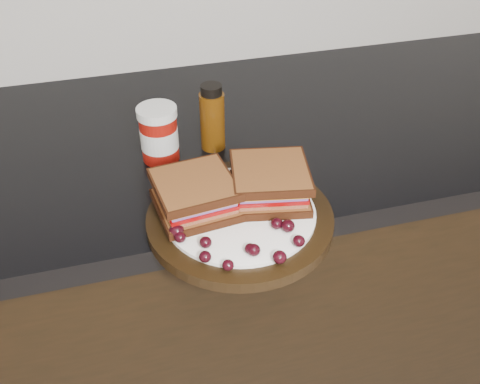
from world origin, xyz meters
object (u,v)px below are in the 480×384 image
Objects in this scene: sandwich_left at (195,195)px; oil_bottle at (212,117)px; plate at (240,219)px; condiment_jar at (159,134)px.

oil_bottle is (0.07, 0.20, 0.01)m from sandwich_left.
plate is 2.28× the size of oil_bottle.
condiment_jar is 0.82× the size of oil_bottle.
sandwich_left is at bearing -110.02° from oil_bottle.
condiment_jar is 0.10m from oil_bottle.
plate is at bearing -92.40° from oil_bottle.
sandwich_left is at bearing 159.48° from plate.
condiment_jar is (-0.09, 0.21, 0.04)m from plate.
condiment_jar reaches higher than plate.
plate is at bearing -66.92° from condiment_jar.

